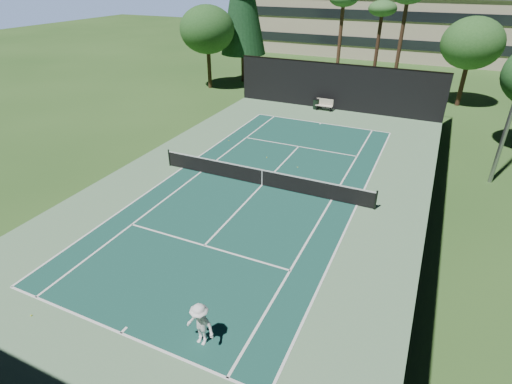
# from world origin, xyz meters

# --- Properties ---
(ground) EXTENTS (160.00, 160.00, 0.00)m
(ground) POSITION_xyz_m (0.00, 0.00, 0.00)
(ground) COLOR #2C531F
(ground) RESTS_ON ground
(apron_slab) EXTENTS (18.00, 32.00, 0.01)m
(apron_slab) POSITION_xyz_m (0.00, 0.00, 0.01)
(apron_slab) COLOR #618A62
(apron_slab) RESTS_ON ground
(court_surface) EXTENTS (10.97, 23.77, 0.01)m
(court_surface) POSITION_xyz_m (0.00, 0.00, 0.01)
(court_surface) COLOR #16493E
(court_surface) RESTS_ON ground
(court_lines) EXTENTS (11.07, 23.87, 0.01)m
(court_lines) POSITION_xyz_m (0.00, 0.00, 0.02)
(court_lines) COLOR white
(court_lines) RESTS_ON ground
(tennis_net) EXTENTS (12.90, 0.10, 1.10)m
(tennis_net) POSITION_xyz_m (0.00, 0.00, 0.56)
(tennis_net) COLOR black
(tennis_net) RESTS_ON ground
(fence) EXTENTS (18.04, 32.05, 4.03)m
(fence) POSITION_xyz_m (0.00, 0.06, 2.01)
(fence) COLOR black
(fence) RESTS_ON ground
(player) EXTENTS (1.13, 0.73, 1.65)m
(player) POSITION_xyz_m (2.70, -11.04, 0.83)
(player) COLOR white
(player) RESTS_ON ground
(tennis_ball_a) EXTENTS (0.06, 0.06, 0.06)m
(tennis_ball_a) POSITION_xyz_m (-3.47, -12.60, 0.03)
(tennis_ball_a) COLOR #D6EF36
(tennis_ball_a) RESTS_ON ground
(tennis_ball_b) EXTENTS (0.07, 0.07, 0.07)m
(tennis_ball_b) POSITION_xyz_m (-1.28, 3.68, 0.04)
(tennis_ball_b) COLOR #CFDB31
(tennis_ball_b) RESTS_ON ground
(tennis_ball_c) EXTENTS (0.06, 0.06, 0.06)m
(tennis_ball_c) POSITION_xyz_m (1.08, 3.12, 0.03)
(tennis_ball_c) COLOR yellow
(tennis_ball_c) RESTS_ON ground
(tennis_ball_d) EXTENTS (0.06, 0.06, 0.06)m
(tennis_ball_d) POSITION_xyz_m (-5.01, 5.31, 0.03)
(tennis_ball_d) COLOR gold
(tennis_ball_d) RESTS_ON ground
(park_bench) EXTENTS (1.50, 0.45, 1.02)m
(park_bench) POSITION_xyz_m (-0.75, 15.33, 0.55)
(park_bench) COLOR beige
(park_bench) RESTS_ON ground
(trash_bin) EXTENTS (0.56, 0.56, 0.95)m
(trash_bin) POSITION_xyz_m (-1.55, 15.41, 0.48)
(trash_bin) COLOR black
(trash_bin) RESTS_ON ground
(palm_a) EXTENTS (2.80, 2.80, 9.32)m
(palm_a) POSITION_xyz_m (-2.00, 24.00, 8.19)
(palm_a) COLOR #4D3021
(palm_a) RESTS_ON ground
(palm_b) EXTENTS (2.80, 2.80, 8.42)m
(palm_b) POSITION_xyz_m (1.50, 26.00, 7.36)
(palm_b) COLOR #3F271B
(palm_b) RESTS_ON ground
(palm_c) EXTENTS (2.80, 2.80, 9.77)m
(palm_c) POSITION_xyz_m (4.00, 23.00, 8.60)
(palm_c) COLOR #412A1B
(palm_c) RESTS_ON ground
(decid_tree_a) EXTENTS (5.12, 5.12, 7.62)m
(decid_tree_a) POSITION_xyz_m (10.00, 22.00, 5.42)
(decid_tree_a) COLOR #41281B
(decid_tree_a) RESTS_ON ground
(decid_tree_c) EXTENTS (5.44, 5.44, 8.09)m
(decid_tree_c) POSITION_xyz_m (-14.00, 18.00, 5.76)
(decid_tree_c) COLOR #412F1C
(decid_tree_c) RESTS_ON ground
(campus_building) EXTENTS (40.50, 12.50, 8.30)m
(campus_building) POSITION_xyz_m (0.00, 45.98, 4.21)
(campus_building) COLOR #C0AE94
(campus_building) RESTS_ON ground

